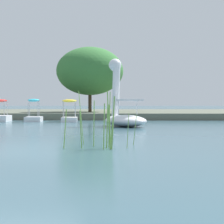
{
  "coord_description": "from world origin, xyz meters",
  "views": [
    {
      "loc": [
        2.46,
        -9.78,
        1.19
      ],
      "look_at": [
        1.68,
        12.94,
        0.72
      ],
      "focal_mm": 61.24,
      "sensor_mm": 36.0,
      "label": 1
    }
  ],
  "objects_px": {
    "swan_boat": "(123,111)",
    "pedal_boat_red": "(0,115)",
    "tree_sapling_by_fence": "(90,71)",
    "pedal_boat_yellow": "(69,115)",
    "pedal_boat_cyan": "(34,116)"
  },
  "relations": [
    {
      "from": "swan_boat",
      "to": "pedal_boat_red",
      "type": "height_order",
      "value": "swan_boat"
    },
    {
      "from": "swan_boat",
      "to": "pedal_boat_yellow",
      "type": "relative_size",
      "value": 1.89
    },
    {
      "from": "swan_boat",
      "to": "pedal_boat_cyan",
      "type": "bearing_deg",
      "value": 137.75
    },
    {
      "from": "pedal_boat_yellow",
      "to": "tree_sapling_by_fence",
      "type": "relative_size",
      "value": 0.29
    },
    {
      "from": "swan_boat",
      "to": "pedal_boat_yellow",
      "type": "height_order",
      "value": "swan_boat"
    },
    {
      "from": "pedal_boat_red",
      "to": "tree_sapling_by_fence",
      "type": "height_order",
      "value": "tree_sapling_by_fence"
    },
    {
      "from": "pedal_boat_yellow",
      "to": "pedal_boat_cyan",
      "type": "bearing_deg",
      "value": 173.94
    },
    {
      "from": "pedal_boat_yellow",
      "to": "tree_sapling_by_fence",
      "type": "height_order",
      "value": "tree_sapling_by_fence"
    },
    {
      "from": "pedal_boat_yellow",
      "to": "pedal_boat_cyan",
      "type": "relative_size",
      "value": 1.07
    },
    {
      "from": "pedal_boat_cyan",
      "to": "tree_sapling_by_fence",
      "type": "bearing_deg",
      "value": 68.88
    },
    {
      "from": "swan_boat",
      "to": "pedal_boat_cyan",
      "type": "xyz_separation_m",
      "value": [
        -6.18,
        5.62,
        -0.4
      ]
    },
    {
      "from": "pedal_boat_yellow",
      "to": "pedal_boat_red",
      "type": "xyz_separation_m",
      "value": [
        -4.82,
        0.17,
        -0.05
      ]
    },
    {
      "from": "pedal_boat_cyan",
      "to": "swan_boat",
      "type": "bearing_deg",
      "value": -42.25
    },
    {
      "from": "tree_sapling_by_fence",
      "to": "pedal_boat_red",
      "type": "bearing_deg",
      "value": -123.6
    },
    {
      "from": "swan_boat",
      "to": "pedal_boat_yellow",
      "type": "xyz_separation_m",
      "value": [
        -3.68,
        5.35,
        -0.33
      ]
    }
  ]
}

